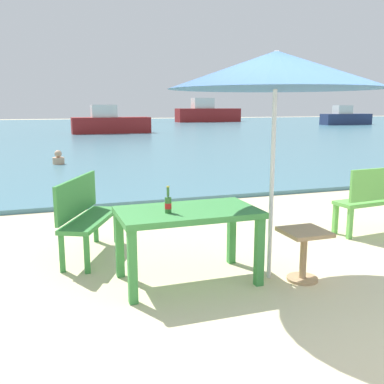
{
  "coord_description": "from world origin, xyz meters",
  "views": [
    {
      "loc": [
        -2.54,
        -2.68,
        1.79
      ],
      "look_at": [
        -0.6,
        3.0,
        0.6
      ],
      "focal_mm": 41.08,
      "sensor_mm": 36.0,
      "label": 1
    }
  ],
  "objects_px": {
    "picnic_table_green": "(188,220)",
    "boat_ferry": "(345,118)",
    "side_table_wood": "(304,248)",
    "bench_green_left": "(378,196)",
    "patio_umbrella": "(276,70)",
    "boat_barge": "(110,123)",
    "bench_green_right": "(85,212)",
    "boat_fishing_trawler": "(207,113)",
    "beer_bottle_amber": "(168,204)",
    "swimmer_person": "(58,159)"
  },
  "relations": [
    {
      "from": "picnic_table_green",
      "to": "boat_ferry",
      "type": "xyz_separation_m",
      "value": [
        24.71,
        29.32,
        0.05
      ]
    },
    {
      "from": "side_table_wood",
      "to": "bench_green_left",
      "type": "height_order",
      "value": "bench_green_left"
    },
    {
      "from": "patio_umbrella",
      "to": "side_table_wood",
      "type": "bearing_deg",
      "value": -30.25
    },
    {
      "from": "side_table_wood",
      "to": "patio_umbrella",
      "type": "bearing_deg",
      "value": 149.75
    },
    {
      "from": "bench_green_left",
      "to": "side_table_wood",
      "type": "bearing_deg",
      "value": -149.18
    },
    {
      "from": "picnic_table_green",
      "to": "boat_barge",
      "type": "distance_m",
      "value": 23.87
    },
    {
      "from": "bench_green_left",
      "to": "bench_green_right",
      "type": "height_order",
      "value": "same"
    },
    {
      "from": "boat_fishing_trawler",
      "to": "bench_green_right",
      "type": "bearing_deg",
      "value": -112.84
    },
    {
      "from": "picnic_table_green",
      "to": "boat_barge",
      "type": "xyz_separation_m",
      "value": [
        2.78,
        23.71,
        0.06
      ]
    },
    {
      "from": "beer_bottle_amber",
      "to": "patio_umbrella",
      "type": "bearing_deg",
      "value": -6.58
    },
    {
      "from": "bench_green_left",
      "to": "boat_fishing_trawler",
      "type": "bearing_deg",
      "value": 72.49
    },
    {
      "from": "patio_umbrella",
      "to": "boat_ferry",
      "type": "xyz_separation_m",
      "value": [
        23.88,
        29.52,
        -1.42
      ]
    },
    {
      "from": "boat_ferry",
      "to": "boat_fishing_trawler",
      "type": "height_order",
      "value": "boat_fishing_trawler"
    },
    {
      "from": "swimmer_person",
      "to": "boat_barge",
      "type": "height_order",
      "value": "boat_barge"
    },
    {
      "from": "side_table_wood",
      "to": "boat_ferry",
      "type": "xyz_separation_m",
      "value": [
        23.58,
        29.69,
        0.34
      ]
    },
    {
      "from": "bench_green_right",
      "to": "swimmer_person",
      "type": "xyz_separation_m",
      "value": [
        0.01,
        8.28,
        -0.3
      ]
    },
    {
      "from": "picnic_table_green",
      "to": "side_table_wood",
      "type": "distance_m",
      "value": 1.23
    },
    {
      "from": "bench_green_left",
      "to": "boat_fishing_trawler",
      "type": "height_order",
      "value": "boat_fishing_trawler"
    },
    {
      "from": "boat_ferry",
      "to": "patio_umbrella",
      "type": "bearing_deg",
      "value": -128.98
    },
    {
      "from": "beer_bottle_amber",
      "to": "bench_green_left",
      "type": "relative_size",
      "value": 0.22
    },
    {
      "from": "boat_barge",
      "to": "side_table_wood",
      "type": "bearing_deg",
      "value": -93.92
    },
    {
      "from": "picnic_table_green",
      "to": "boat_fishing_trawler",
      "type": "xyz_separation_m",
      "value": [
        15.42,
        39.9,
        0.32
      ]
    },
    {
      "from": "side_table_wood",
      "to": "bench_green_right",
      "type": "bearing_deg",
      "value": 143.47
    },
    {
      "from": "boat_ferry",
      "to": "boat_fishing_trawler",
      "type": "xyz_separation_m",
      "value": [
        -9.3,
        10.58,
        0.27
      ]
    },
    {
      "from": "picnic_table_green",
      "to": "beer_bottle_amber",
      "type": "xyz_separation_m",
      "value": [
        -0.22,
        -0.08,
        0.2
      ]
    },
    {
      "from": "side_table_wood",
      "to": "swimmer_person",
      "type": "bearing_deg",
      "value": 101.74
    },
    {
      "from": "patio_umbrella",
      "to": "picnic_table_green",
      "type": "bearing_deg",
      "value": 166.42
    },
    {
      "from": "bench_green_left",
      "to": "swimmer_person",
      "type": "height_order",
      "value": "bench_green_left"
    },
    {
      "from": "beer_bottle_amber",
      "to": "swimmer_person",
      "type": "bearing_deg",
      "value": 94.09
    },
    {
      "from": "boat_barge",
      "to": "boat_fishing_trawler",
      "type": "distance_m",
      "value": 20.54
    },
    {
      "from": "bench_green_left",
      "to": "swimmer_person",
      "type": "bearing_deg",
      "value": 114.75
    },
    {
      "from": "patio_umbrella",
      "to": "swimmer_person",
      "type": "relative_size",
      "value": 5.61
    },
    {
      "from": "beer_bottle_amber",
      "to": "patio_umbrella",
      "type": "xyz_separation_m",
      "value": [
        1.06,
        -0.12,
        1.26
      ]
    },
    {
      "from": "bench_green_left",
      "to": "boat_ferry",
      "type": "distance_m",
      "value": 35.81
    },
    {
      "from": "beer_bottle_amber",
      "to": "boat_fishing_trawler",
      "type": "relative_size",
      "value": 0.04
    },
    {
      "from": "picnic_table_green",
      "to": "swimmer_person",
      "type": "distance_m",
      "value": 9.47
    },
    {
      "from": "beer_bottle_amber",
      "to": "boat_fishing_trawler",
      "type": "bearing_deg",
      "value": 68.63
    },
    {
      "from": "swimmer_person",
      "to": "boat_fishing_trawler",
      "type": "relative_size",
      "value": 0.06
    },
    {
      "from": "beer_bottle_amber",
      "to": "boat_fishing_trawler",
      "type": "distance_m",
      "value": 42.93
    },
    {
      "from": "picnic_table_green",
      "to": "bench_green_right",
      "type": "height_order",
      "value": "bench_green_right"
    },
    {
      "from": "beer_bottle_amber",
      "to": "side_table_wood",
      "type": "distance_m",
      "value": 1.48
    },
    {
      "from": "boat_ferry",
      "to": "boat_barge",
      "type": "bearing_deg",
      "value": -165.65
    },
    {
      "from": "patio_umbrella",
      "to": "swimmer_person",
      "type": "bearing_deg",
      "value": 100.24
    },
    {
      "from": "picnic_table_green",
      "to": "boat_fishing_trawler",
      "type": "relative_size",
      "value": 0.21
    },
    {
      "from": "bench_green_right",
      "to": "boat_barge",
      "type": "bearing_deg",
      "value": 80.71
    },
    {
      "from": "patio_umbrella",
      "to": "boat_barge",
      "type": "distance_m",
      "value": 24.03
    },
    {
      "from": "boat_fishing_trawler",
      "to": "picnic_table_green",
      "type": "bearing_deg",
      "value": -111.13
    },
    {
      "from": "beer_bottle_amber",
      "to": "swimmer_person",
      "type": "xyz_separation_m",
      "value": [
        -0.68,
        9.49,
        -0.61
      ]
    },
    {
      "from": "bench_green_left",
      "to": "patio_umbrella",
      "type": "bearing_deg",
      "value": -156.26
    },
    {
      "from": "bench_green_right",
      "to": "patio_umbrella",
      "type": "bearing_deg",
      "value": -37.51
    }
  ]
}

